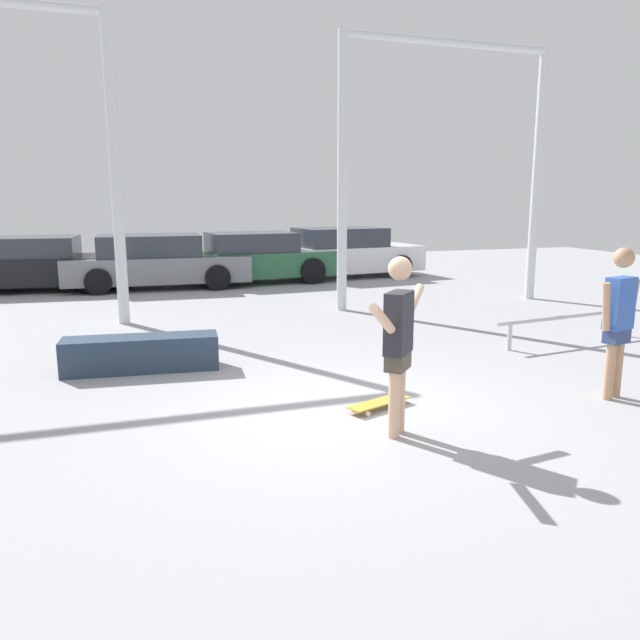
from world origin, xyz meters
TOP-DOWN VIEW (x-y plane):
  - ground_plane at (0.00, 0.00)m, footprint 36.00×36.00m
  - skateboarder at (0.19, -0.66)m, footprint 1.06×1.09m
  - skateboard at (0.34, 0.09)m, footprint 0.82×0.47m
  - grind_box at (-2.02, 2.52)m, footprint 2.05×0.71m
  - grind_rail at (4.48, 2.03)m, footprint 2.91×0.41m
  - canopy_support_right at (4.43, 5.93)m, footprint 4.79×0.20m
  - parked_car_black at (-4.05, 11.06)m, footprint 4.21×2.28m
  - parked_car_grey at (-1.20, 10.49)m, footprint 4.61×2.15m
  - parked_car_green at (1.45, 10.64)m, footprint 4.18×2.10m
  - parked_car_white at (4.13, 10.99)m, footprint 4.53×2.30m
  - bystander at (3.02, -0.44)m, footprint 0.67×0.26m

SIDE VIEW (x-z plane):
  - ground_plane at x=0.00m, z-range 0.00..0.00m
  - skateboard at x=0.34m, z-range 0.03..0.10m
  - grind_box at x=-2.02m, z-range 0.00..0.46m
  - grind_rail at x=4.48m, z-range 0.13..0.58m
  - parked_car_black at x=-4.05m, z-range -0.02..1.30m
  - parked_car_grey at x=-1.20m, z-range -0.02..1.33m
  - parked_car_green at x=1.45m, z-range -0.02..1.33m
  - parked_car_white at x=4.13m, z-range -0.02..1.40m
  - bystander at x=3.02m, z-range 0.11..1.84m
  - skateboarder at x=0.19m, z-range 0.12..1.85m
  - canopy_support_right at x=4.43m, z-range 0.56..5.97m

